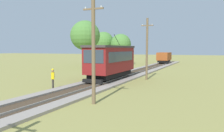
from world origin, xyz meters
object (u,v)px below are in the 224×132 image
(utility_pole_near_tram, at_px, (93,49))
(track_worker, at_px, (53,78))
(freight_car, at_px, (164,57))
(red_tram, at_px, (111,61))
(tree_left_near, at_px, (103,43))
(tree_right_near, at_px, (85,35))
(tree_left_far, at_px, (121,44))
(utility_pole_mid, at_px, (147,48))

(utility_pole_near_tram, xyz_separation_m, track_worker, (-5.88, 3.41, -2.49))
(freight_car, bearing_deg, utility_pole_near_tram, -85.16)
(red_tram, distance_m, tree_left_near, 28.29)
(utility_pole_near_tram, bearing_deg, tree_left_near, 115.06)
(freight_car, distance_m, tree_right_near, 19.48)
(red_tram, height_order, freight_car, red_tram)
(utility_pole_near_tram, distance_m, track_worker, 7.24)
(red_tram, height_order, tree_left_far, tree_left_far)
(tree_left_near, xyz_separation_m, tree_left_far, (4.56, -0.74, -0.43))
(utility_pole_near_tram, xyz_separation_m, tree_right_near, (-14.78, 24.11, 2.42))
(tree_left_near, distance_m, tree_left_far, 4.64)
(red_tram, xyz_separation_m, tree_left_near, (-13.07, 24.95, 2.70))
(tree_left_near, distance_m, tree_right_near, 11.10)
(red_tram, bearing_deg, utility_pole_near_tram, -71.79)
(utility_pole_mid, xyz_separation_m, tree_left_far, (-11.83, 21.78, 0.92))
(freight_car, bearing_deg, tree_left_far, -149.81)
(utility_pole_near_tram, xyz_separation_m, utility_pole_mid, (0.00, 12.53, 0.07))
(utility_pole_near_tram, relative_size, tree_right_near, 0.78)
(tree_left_near, relative_size, tree_left_far, 1.09)
(tree_right_near, relative_size, tree_left_far, 1.29)
(utility_pole_near_tram, height_order, tree_right_near, tree_right_near)
(freight_car, bearing_deg, tree_right_near, -127.12)
(utility_pole_mid, relative_size, tree_right_near, 0.80)
(tree_left_near, height_order, tree_right_near, tree_right_near)
(tree_left_far, bearing_deg, red_tram, -70.65)
(tree_left_far, bearing_deg, tree_left_near, 170.81)
(utility_pole_mid, height_order, tree_left_far, utility_pole_mid)
(track_worker, bearing_deg, tree_left_near, -102.48)
(utility_pole_near_tram, xyz_separation_m, tree_left_near, (-16.39, 35.05, 1.42))
(utility_pole_near_tram, bearing_deg, track_worker, 149.86)
(red_tram, xyz_separation_m, track_worker, (-2.55, -6.69, -1.21))
(freight_car, distance_m, tree_left_far, 10.25)
(utility_pole_mid, height_order, tree_left_near, tree_left_near)
(freight_car, height_order, tree_right_near, tree_right_near)
(tree_right_near, bearing_deg, red_tram, -50.72)
(red_tram, xyz_separation_m, utility_pole_near_tram, (3.32, -10.10, 1.28))
(freight_car, bearing_deg, red_tram, -89.99)
(track_worker, distance_m, tree_right_near, 23.07)
(track_worker, xyz_separation_m, tree_left_far, (-5.95, 30.90, 3.47))
(freight_car, relative_size, tree_right_near, 0.60)
(utility_pole_mid, height_order, tree_right_near, tree_right_near)
(utility_pole_near_tram, height_order, tree_left_far, utility_pole_near_tram)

